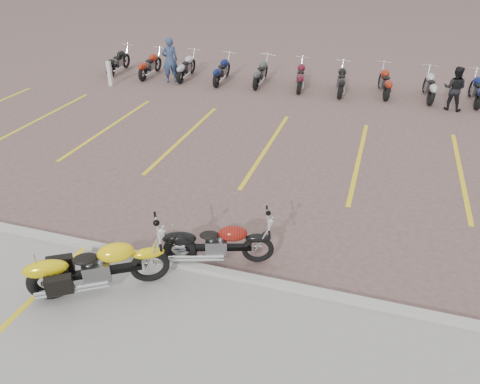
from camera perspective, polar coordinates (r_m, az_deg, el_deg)
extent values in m
plane|color=#755954|center=(10.75, -2.12, -2.90)|extent=(100.00, 100.00, 0.00)
cube|color=#9E9B93|center=(7.69, -14.16, -20.23)|extent=(60.00, 5.00, 0.01)
cube|color=#ADAAA3|center=(9.21, -6.35, -8.96)|extent=(60.00, 0.18, 0.12)
torus|color=black|center=(8.83, -10.93, -8.85)|extent=(0.68, 0.49, 0.73)
torus|color=black|center=(8.98, -22.14, -10.11)|extent=(0.75, 0.57, 0.77)
cube|color=black|center=(8.82, -16.63, -9.19)|extent=(1.30, 0.89, 0.11)
cube|color=slate|center=(8.78, -17.06, -8.89)|extent=(0.58, 0.53, 0.38)
ellipsoid|color=yellow|center=(8.56, -14.93, -6.84)|extent=(0.74, 0.65, 0.34)
ellipsoid|color=black|center=(8.63, -18.31, -7.48)|extent=(0.52, 0.48, 0.13)
torus|color=black|center=(9.16, 2.17, -7.02)|extent=(0.63, 0.30, 0.63)
torus|color=black|center=(9.21, -7.27, -7.03)|extent=(0.69, 0.37, 0.67)
cube|color=black|center=(9.12, -2.57, -6.75)|extent=(1.23, 0.51, 0.10)
cube|color=slate|center=(9.09, -2.88, -6.46)|extent=(0.48, 0.40, 0.33)
ellipsoid|color=black|center=(8.91, -0.87, -4.94)|extent=(0.63, 0.47, 0.29)
ellipsoid|color=black|center=(8.95, -3.73, -5.16)|extent=(0.44, 0.36, 0.12)
imported|color=navy|center=(20.49, -8.55, 15.62)|extent=(0.81, 0.75, 1.85)
imported|color=black|center=(18.60, 24.69, 11.40)|extent=(0.88, 0.76, 1.56)
cube|color=silver|center=(20.59, -15.60, 13.73)|extent=(0.15, 0.15, 1.00)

